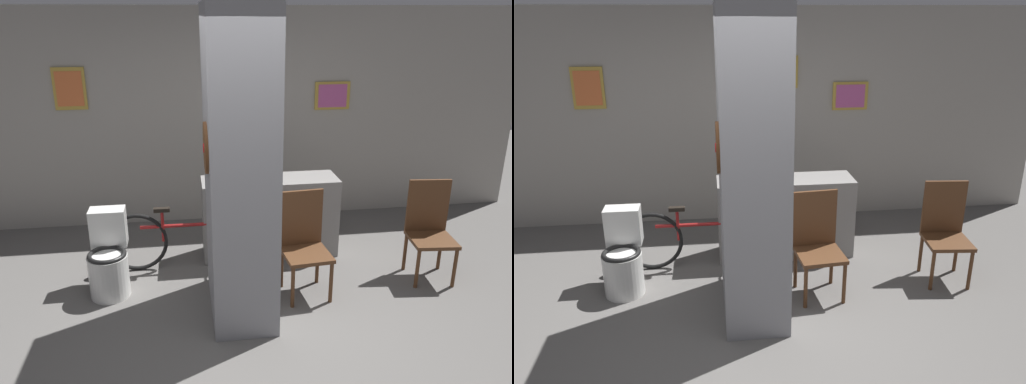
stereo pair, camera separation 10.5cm
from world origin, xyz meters
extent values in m
plane|color=#5B5956|center=(0.00, 0.00, 0.00)|extent=(14.00, 14.00, 0.00)
cube|color=gray|center=(0.00, 2.63, 1.30)|extent=(8.00, 0.06, 2.60)
cube|color=#B79338|center=(-1.60, 2.58, 1.70)|extent=(0.36, 0.02, 0.48)
cube|color=#D86633|center=(-1.60, 2.57, 1.70)|extent=(0.30, 0.01, 0.39)
cube|color=#B79338|center=(1.50, 2.58, 1.55)|extent=(0.44, 0.02, 0.34)
cube|color=#B24C8C|center=(1.50, 2.57, 1.55)|extent=(0.36, 0.01, 0.28)
cube|color=#B79338|center=(0.70, 2.58, 1.85)|extent=(0.28, 0.02, 0.38)
cube|color=#E0CC4C|center=(0.70, 2.57, 1.85)|extent=(0.23, 0.01, 0.31)
cube|color=gray|center=(0.10, 0.51, 1.30)|extent=(0.53, 1.01, 2.60)
cylinder|color=#593319|center=(-0.18, 0.30, 1.55)|extent=(0.03, 0.40, 0.40)
cylinder|color=red|center=(-0.19, 0.30, 1.55)|extent=(0.01, 0.07, 0.07)
cube|color=gray|center=(0.54, 1.53, 0.43)|extent=(1.45, 0.44, 0.86)
cylinder|color=silver|center=(-1.09, 0.87, 0.20)|extent=(0.37, 0.37, 0.41)
torus|color=black|center=(-1.09, 0.87, 0.42)|extent=(0.36, 0.36, 0.04)
cube|color=silver|center=(-1.09, 1.12, 0.59)|extent=(0.33, 0.20, 0.37)
cylinder|color=#4C2D19|center=(0.56, 0.42, 0.20)|extent=(0.04, 0.04, 0.40)
cylinder|color=#4C2D19|center=(0.92, 0.45, 0.20)|extent=(0.04, 0.04, 0.40)
cylinder|color=#4C2D19|center=(0.53, 0.78, 0.20)|extent=(0.04, 0.04, 0.40)
cylinder|color=#4C2D19|center=(0.89, 0.81, 0.20)|extent=(0.04, 0.04, 0.40)
cube|color=#4C2D19|center=(0.73, 0.62, 0.42)|extent=(0.45, 0.45, 0.04)
cube|color=#4C2D19|center=(0.71, 0.81, 0.71)|extent=(0.42, 0.07, 0.54)
cylinder|color=#4C2D19|center=(1.82, 0.57, 0.20)|extent=(0.04, 0.04, 0.40)
cylinder|color=#4C2D19|center=(2.18, 0.54, 0.20)|extent=(0.04, 0.04, 0.40)
cylinder|color=#4C2D19|center=(1.86, 0.94, 0.20)|extent=(0.04, 0.04, 0.40)
cylinder|color=#4C2D19|center=(2.22, 0.90, 0.20)|extent=(0.04, 0.04, 0.40)
cube|color=#4C2D19|center=(2.02, 0.74, 0.42)|extent=(0.46, 0.46, 0.04)
cube|color=#4C2D19|center=(2.04, 0.93, 0.71)|extent=(0.42, 0.07, 0.54)
torus|color=black|center=(-0.87, 1.32, 0.31)|extent=(0.63, 0.04, 0.63)
torus|color=black|center=(0.21, 1.32, 0.31)|extent=(0.63, 0.04, 0.63)
cylinder|color=maroon|center=(-0.33, 1.32, 0.48)|extent=(0.99, 0.04, 0.04)
cylinder|color=maroon|center=(-0.60, 1.32, 0.48)|extent=(0.03, 0.03, 0.32)
cylinder|color=maroon|center=(0.16, 1.32, 0.48)|extent=(0.03, 0.03, 0.29)
cube|color=black|center=(-0.60, 1.32, 0.66)|extent=(0.16, 0.06, 0.04)
cylinder|color=#262626|center=(0.16, 1.32, 0.62)|extent=(0.03, 0.42, 0.03)
cylinder|color=silver|center=(0.29, 1.53, 0.95)|extent=(0.07, 0.07, 0.18)
cylinder|color=silver|center=(0.29, 1.53, 1.08)|extent=(0.03, 0.03, 0.08)
sphere|color=#333333|center=(0.29, 1.53, 1.13)|extent=(0.03, 0.03, 0.03)
cylinder|color=olive|center=(0.39, 1.46, 0.92)|extent=(0.06, 0.06, 0.12)
cylinder|color=olive|center=(0.39, 1.46, 1.01)|extent=(0.02, 0.02, 0.05)
sphere|color=#333333|center=(0.39, 1.46, 1.05)|extent=(0.03, 0.03, 0.03)
camera|label=1|loc=(-0.34, -3.40, 2.53)|focal=35.00mm
camera|label=2|loc=(-0.23, -3.41, 2.53)|focal=35.00mm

